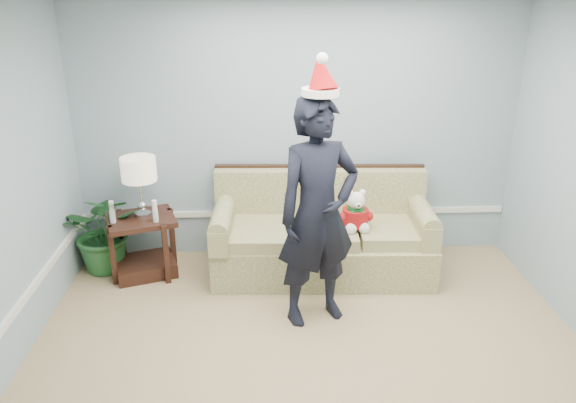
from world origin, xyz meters
The scene contains 10 objects.
room_shell centered at (0.00, 0.00, 1.35)m, with size 4.54×5.04×2.74m.
wainscot_trim centered at (-1.18, 1.18, 0.45)m, with size 4.49×4.99×0.06m.
sofa centered at (0.23, 2.05, 0.36)m, with size 2.19×1.01×1.01m.
side_table centered at (-1.56, 2.04, 0.24)m, with size 0.77×0.71×0.61m.
table_lamp centered at (-1.54, 2.09, 1.07)m, with size 0.33×0.33×0.60m.
candle_pair centered at (-1.59, 1.93, 0.71)m, with size 0.46×0.06×0.22m.
houseplant centered at (-1.94, 2.15, 0.43)m, with size 0.77×0.67×0.86m, color #225A2A.
man centered at (0.09, 1.18, 0.98)m, with size 0.72×0.47×1.96m, color black.
santa_hat centered at (0.09, 1.20, 2.10)m, with size 0.38×0.41×0.34m.
teddy_bear centered at (0.53, 1.86, 0.68)m, with size 0.27×0.29×0.41m.
Camera 1 is at (-0.35, -3.06, 2.77)m, focal length 35.00 mm.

